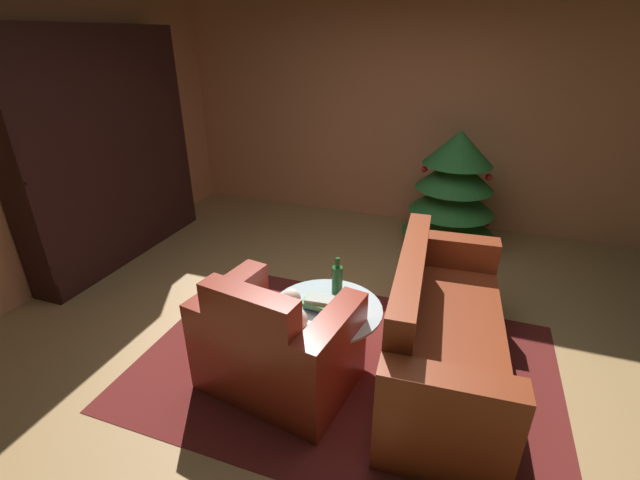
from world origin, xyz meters
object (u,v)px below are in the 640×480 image
(armchair_red, at_px, (276,346))
(book_stack_on_table, at_px, (319,303))
(bookshelf_unit, at_px, (119,150))
(couch_red, at_px, (440,334))
(decorated_tree, at_px, (453,191))
(bottle_on_table, at_px, (337,279))
(coffee_table, at_px, (326,312))

(armchair_red, relative_size, book_stack_on_table, 4.84)
(bookshelf_unit, distance_m, couch_red, 3.61)
(book_stack_on_table, relative_size, decorated_tree, 0.17)
(bottle_on_table, distance_m, decorated_tree, 2.20)
(book_stack_on_table, xyz_separation_m, bottle_on_table, (0.05, 0.25, 0.06))
(couch_red, bearing_deg, bottle_on_table, 177.59)
(bookshelf_unit, xyz_separation_m, book_stack_on_table, (2.58, -1.10, -0.61))
(coffee_table, bearing_deg, bottle_on_table, 87.63)
(couch_red, bearing_deg, armchair_red, -153.41)
(coffee_table, relative_size, book_stack_on_table, 3.52)
(couch_red, xyz_separation_m, decorated_tree, (-0.10, 2.13, 0.35))
(couch_red, bearing_deg, coffee_table, -166.77)
(armchair_red, height_order, coffee_table, armchair_red)
(couch_red, bearing_deg, book_stack_on_table, -165.37)
(couch_red, distance_m, book_stack_on_table, 0.88)
(bookshelf_unit, xyz_separation_m, armchair_red, (2.38, -1.39, -0.81))
(bookshelf_unit, relative_size, armchair_red, 2.12)
(bottle_on_table, relative_size, decorated_tree, 0.22)
(book_stack_on_table, height_order, decorated_tree, decorated_tree)
(armchair_red, relative_size, decorated_tree, 0.82)
(armchair_red, distance_m, coffee_table, 0.42)
(decorated_tree, bearing_deg, bottle_on_table, -107.73)
(bookshelf_unit, height_order, book_stack_on_table, bookshelf_unit)
(book_stack_on_table, bearing_deg, couch_red, 14.63)
(coffee_table, bearing_deg, armchair_red, -126.42)
(decorated_tree, bearing_deg, bookshelf_unit, -159.30)
(bookshelf_unit, xyz_separation_m, coffee_table, (2.62, -1.06, -0.70))
(couch_red, relative_size, book_stack_on_table, 8.50)
(bottle_on_table, bearing_deg, decorated_tree, 72.27)
(bottle_on_table, bearing_deg, armchair_red, -114.78)
(coffee_table, xyz_separation_m, bottle_on_table, (0.01, 0.22, 0.15))
(armchair_red, distance_m, bottle_on_table, 0.66)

